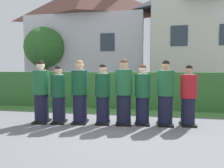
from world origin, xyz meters
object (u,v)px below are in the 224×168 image
at_px(student_front_row_2, 80,93).
at_px(student_in_red_blazer, 188,97).
at_px(student_front_row_4, 124,93).
at_px(student_front_row_3, 103,95).
at_px(student_front_row_6, 165,94).
at_px(student_front_row_1, 59,96).
at_px(student_front_row_5, 143,96).
at_px(student_front_row_0, 41,93).

bearing_deg(student_front_row_2, student_in_red_blazer, 5.01).
bearing_deg(student_front_row_4, student_in_red_blazer, 5.96).
xyz_separation_m(student_front_row_3, student_front_row_6, (1.60, 0.14, 0.05)).
bearing_deg(student_in_red_blazer, student_front_row_3, -174.59).
distance_m(student_front_row_1, student_front_row_5, 2.21).
relative_size(student_front_row_1, student_front_row_4, 0.90).
bearing_deg(student_front_row_4, student_front_row_2, -176.32).
bearing_deg(student_front_row_4, student_front_row_0, -174.81).
height_order(student_front_row_2, student_front_row_5, student_front_row_2).
xyz_separation_m(student_front_row_2, student_front_row_4, (1.16, 0.07, 0.01)).
bearing_deg(student_front_row_0, student_front_row_1, 4.05).
xyz_separation_m(student_front_row_1, student_in_red_blazer, (3.35, 0.34, 0.01)).
relative_size(student_front_row_6, student_in_red_blazer, 1.08).
bearing_deg(student_front_row_5, student_front_row_6, 2.47).
xyz_separation_m(student_front_row_5, student_in_red_blazer, (1.15, 0.09, -0.01)).
distance_m(student_front_row_4, student_in_red_blazer, 1.64).
height_order(student_front_row_3, student_in_red_blazer, student_front_row_3).
height_order(student_front_row_1, student_front_row_4, student_front_row_4).
bearing_deg(student_front_row_2, student_front_row_5, 5.26).
bearing_deg(student_front_row_6, student_front_row_5, -177.53).
bearing_deg(student_front_row_2, student_front_row_4, 3.68).
xyz_separation_m(student_front_row_0, student_front_row_3, (1.65, 0.16, -0.05)).
bearing_deg(student_in_red_blazer, student_front_row_4, -174.04).
distance_m(student_front_row_3, student_front_row_4, 0.55).
bearing_deg(student_front_row_2, student_front_row_3, 3.59).
relative_size(student_front_row_2, student_front_row_6, 1.00).
xyz_separation_m(student_front_row_0, student_front_row_5, (2.68, 0.28, -0.05)).
distance_m(student_front_row_4, student_front_row_6, 1.06).
height_order(student_front_row_4, student_in_red_blazer, student_front_row_4).
bearing_deg(student_front_row_0, student_front_row_6, 5.29).
bearing_deg(student_in_red_blazer, student_front_row_0, -174.48).
height_order(student_front_row_4, student_front_row_6, student_front_row_4).
xyz_separation_m(student_front_row_4, student_front_row_6, (1.06, 0.10, -0.01)).
bearing_deg(student_front_row_3, student_in_red_blazer, 5.41).
relative_size(student_front_row_0, student_front_row_4, 0.98).
relative_size(student_front_row_0, student_front_row_1, 1.09).
bearing_deg(student_front_row_0, student_front_row_4, 5.19).
height_order(student_front_row_0, student_front_row_1, student_front_row_0).
relative_size(student_front_row_1, student_front_row_2, 0.91).
xyz_separation_m(student_front_row_0, student_front_row_2, (1.04, 0.13, 0.00)).
bearing_deg(student_front_row_3, student_front_row_1, -173.68).
distance_m(student_front_row_5, student_front_row_6, 0.58).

